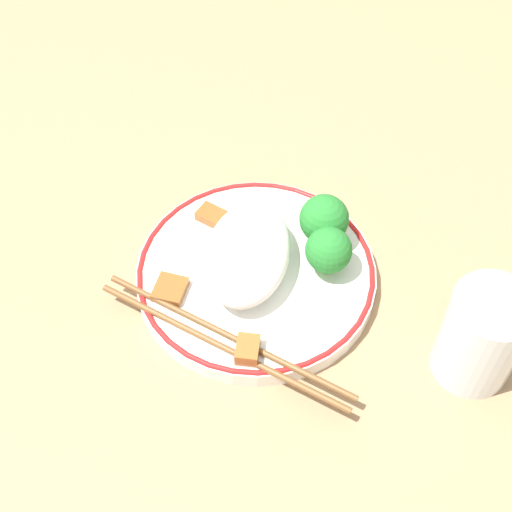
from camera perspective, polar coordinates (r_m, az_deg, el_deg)
The scene contains 11 objects.
ground_plane at distance 0.65m, azimuth 0.00°, elevation -1.98°, with size 3.00×3.00×0.00m, color #9E7A56.
plate at distance 0.64m, azimuth 0.00°, elevation -1.44°, with size 0.22×0.22×0.02m.
rice_mound at distance 0.62m, azimuth -0.69°, elevation 0.16°, with size 0.12×0.07×0.04m.
broccoli_back_left at distance 0.62m, azimuth 5.82°, elevation 0.44°, with size 0.04×0.04×0.05m.
broccoli_back_center at distance 0.64m, azimuth 5.46°, elevation 2.90°, with size 0.04×0.04×0.05m.
meat_near_front at distance 0.67m, azimuth -3.56°, elevation 3.25°, with size 0.03×0.03×0.01m.
meat_near_left at distance 0.58m, azimuth -0.67°, elevation -7.50°, with size 0.03×0.02×0.01m.
meat_near_right at distance 0.66m, azimuth -0.43°, elevation 2.10°, with size 0.04×0.03×0.01m.
meat_near_back at distance 0.62m, azimuth -6.88°, elevation -2.67°, with size 0.03×0.03×0.01m.
chopsticks at distance 0.59m, azimuth -2.57°, elevation -6.76°, with size 0.09×0.23×0.01m.
drinking_glass at distance 0.59m, azimuth 17.60°, elevation -6.14°, with size 0.06×0.06×0.09m.
Camera 1 is at (-0.37, -0.07, 0.53)m, focal length 50.00 mm.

